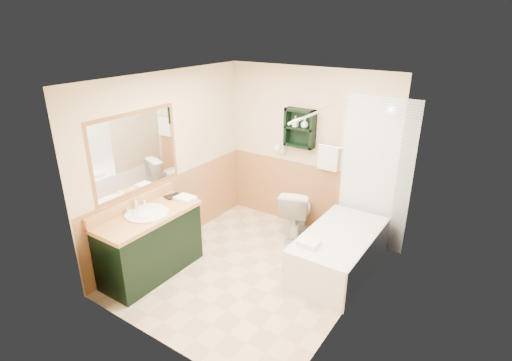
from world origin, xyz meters
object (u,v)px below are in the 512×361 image
at_px(bathtub, 339,252).
at_px(vanity, 150,244).
at_px(hair_dryer, 282,148).
at_px(vanity_book, 170,188).
at_px(soap_bottle_a, 295,124).
at_px(soap_bottle_b, 305,124).
at_px(toilet, 297,212).
at_px(wall_shelf, 300,128).

bearing_deg(bathtub, vanity, -144.83).
bearing_deg(hair_dryer, vanity_book, -115.47).
height_order(hair_dryer, vanity_book, hair_dryer).
xyz_separation_m(soap_bottle_a, soap_bottle_b, (0.15, 0.00, 0.02)).
height_order(bathtub, soap_bottle_b, soap_bottle_b).
height_order(hair_dryer, toilet, hair_dryer).
xyz_separation_m(hair_dryer, toilet, (0.44, -0.26, -0.83)).
bearing_deg(vanity_book, toilet, 64.72).
xyz_separation_m(toilet, soap_bottle_a, (-0.21, 0.23, 1.23)).
distance_m(wall_shelf, toilet, 1.22).
height_order(wall_shelf, vanity_book, wall_shelf).
distance_m(hair_dryer, vanity_book, 1.79).
bearing_deg(soap_bottle_b, wall_shelf, 176.35).
bearing_deg(vanity_book, wall_shelf, 72.62).
distance_m(wall_shelf, vanity, 2.57).
bearing_deg(vanity_book, soap_bottle_b, 70.61).
distance_m(hair_dryer, soap_bottle_a, 0.46).
distance_m(toilet, soap_bottle_b, 1.27).
bearing_deg(toilet, vanity_book, 31.43).
xyz_separation_m(bathtub, toilet, (-0.89, 0.53, 0.10)).
height_order(vanity_book, soap_bottle_a, soap_bottle_a).
distance_m(wall_shelf, soap_bottle_b, 0.10).
distance_m(hair_dryer, bathtub, 1.81).
height_order(toilet, vanity_book, vanity_book).
bearing_deg(wall_shelf, soap_bottle_a, -175.91).
xyz_separation_m(hair_dryer, soap_bottle_b, (0.38, -0.03, 0.42)).
relative_size(vanity, soap_bottle_a, 8.69).
relative_size(vanity_book, soap_bottle_b, 1.53).
height_order(wall_shelf, soap_bottle_a, wall_shelf).
xyz_separation_m(wall_shelf, vanity_book, (-1.06, -1.57, -0.62)).
relative_size(bathtub, soap_bottle_a, 9.99).
bearing_deg(bathtub, wall_shelf, 143.18).
bearing_deg(hair_dryer, soap_bottle_b, -4.53).
bearing_deg(vanity, vanity_book, 106.71).
bearing_deg(bathtub, soap_bottle_a, 145.16).
xyz_separation_m(hair_dryer, soap_bottle_a, (0.23, -0.03, 0.40)).
bearing_deg(hair_dryer, bathtub, -30.88).
distance_m(vanity, soap_bottle_b, 2.62).
xyz_separation_m(bathtub, soap_bottle_b, (-0.95, 0.76, 1.35)).
distance_m(vanity_book, soap_bottle_b, 2.05).
bearing_deg(vanity, bathtub, 35.17).
xyz_separation_m(wall_shelf, soap_bottle_b, (0.08, -0.01, 0.07)).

